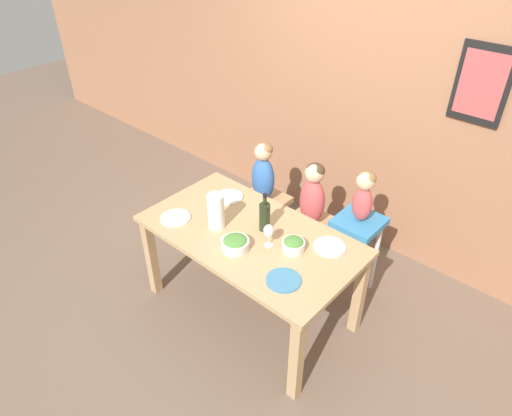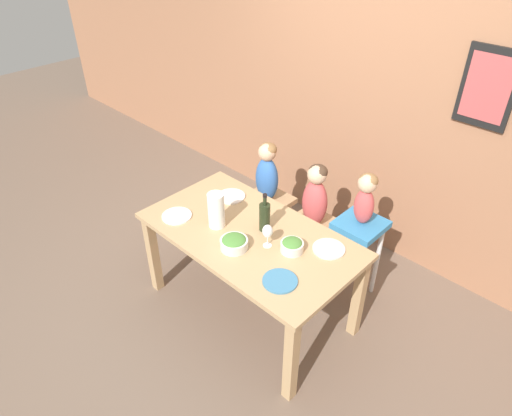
% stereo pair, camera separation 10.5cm
% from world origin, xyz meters
% --- Properties ---
extents(ground_plane, '(14.00, 14.00, 0.00)m').
position_xyz_m(ground_plane, '(0.00, 0.00, 0.00)').
color(ground_plane, '#705B4C').
extents(wall_back, '(10.00, 0.09, 2.70)m').
position_xyz_m(wall_back, '(0.00, 1.42, 1.35)').
color(wall_back, '#9E6B4C').
rests_on(wall_back, ground_plane).
extents(dining_table, '(1.55, 0.85, 0.75)m').
position_xyz_m(dining_table, '(0.00, 0.00, 0.65)').
color(dining_table, tan).
rests_on(dining_table, ground_plane).
extents(chair_far_left, '(0.39, 0.40, 0.47)m').
position_xyz_m(chair_far_left, '(-0.48, 0.70, 0.40)').
color(chair_far_left, silver).
rests_on(chair_far_left, ground_plane).
extents(chair_far_center, '(0.39, 0.40, 0.47)m').
position_xyz_m(chair_far_center, '(0.03, 0.70, 0.40)').
color(chair_far_center, silver).
rests_on(chair_far_center, ground_plane).
extents(chair_right_highchair, '(0.33, 0.34, 0.71)m').
position_xyz_m(chair_right_highchair, '(0.46, 0.70, 0.55)').
color(chair_right_highchair, silver).
rests_on(chair_right_highchair, ground_plane).
extents(person_child_left, '(0.22, 0.16, 0.54)m').
position_xyz_m(person_child_left, '(-0.48, 0.70, 0.75)').
color(person_child_left, '#3366B2').
rests_on(person_child_left, chair_far_left).
extents(person_child_center, '(0.22, 0.16, 0.54)m').
position_xyz_m(person_child_center, '(0.03, 0.70, 0.75)').
color(person_child_center, '#C64C4C').
rests_on(person_child_center, chair_far_center).
extents(person_baby_right, '(0.15, 0.14, 0.41)m').
position_xyz_m(person_baby_right, '(0.46, 0.70, 0.95)').
color(person_baby_right, '#C64C4C').
rests_on(person_baby_right, chair_right_highchair).
extents(wine_bottle, '(0.08, 0.08, 0.29)m').
position_xyz_m(wine_bottle, '(0.05, 0.10, 0.87)').
color(wine_bottle, '#232D19').
rests_on(wine_bottle, dining_table).
extents(paper_towel_roll, '(0.12, 0.12, 0.26)m').
position_xyz_m(paper_towel_roll, '(-0.23, -0.10, 0.89)').
color(paper_towel_roll, white).
rests_on(paper_towel_roll, dining_table).
extents(wine_glass_near, '(0.07, 0.07, 0.17)m').
position_xyz_m(wine_glass_near, '(0.18, -0.02, 0.87)').
color(wine_glass_near, white).
rests_on(wine_glass_near, dining_table).
extents(salad_bowl_large, '(0.19, 0.19, 0.09)m').
position_xyz_m(salad_bowl_large, '(0.04, -0.19, 0.80)').
color(salad_bowl_large, silver).
rests_on(salad_bowl_large, dining_table).
extents(salad_bowl_small, '(0.15, 0.15, 0.09)m').
position_xyz_m(salad_bowl_small, '(0.33, 0.06, 0.80)').
color(salad_bowl_small, silver).
rests_on(salad_bowl_small, dining_table).
extents(dinner_plate_front_left, '(0.22, 0.22, 0.01)m').
position_xyz_m(dinner_plate_front_left, '(-0.52, -0.23, 0.76)').
color(dinner_plate_front_left, silver).
rests_on(dinner_plate_front_left, dining_table).
extents(dinner_plate_back_left, '(0.22, 0.22, 0.01)m').
position_xyz_m(dinner_plate_back_left, '(-0.42, 0.22, 0.76)').
color(dinner_plate_back_left, silver).
rests_on(dinner_plate_back_left, dining_table).
extents(dinner_plate_back_right, '(0.22, 0.22, 0.01)m').
position_xyz_m(dinner_plate_back_right, '(0.50, 0.24, 0.76)').
color(dinner_plate_back_right, silver).
rests_on(dinner_plate_back_right, dining_table).
extents(dinner_plate_front_right, '(0.22, 0.22, 0.01)m').
position_xyz_m(dinner_plate_front_right, '(0.47, -0.21, 0.76)').
color(dinner_plate_front_right, teal).
rests_on(dinner_plate_front_right, dining_table).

